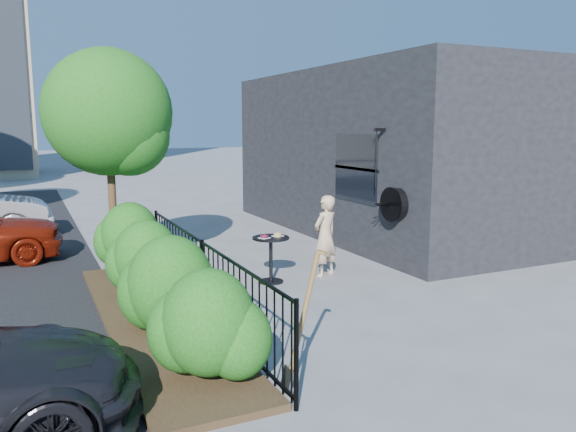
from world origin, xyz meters
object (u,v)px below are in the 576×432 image
woman (325,236)px  cafe_table (271,251)px  shovel (300,328)px  patio_tree (113,120)px

woman → cafe_table: bearing=-23.0°
shovel → patio_tree: bearing=100.3°
patio_tree → woman: (3.33, -1.63, -2.03)m
patio_tree → cafe_table: bearing=-35.2°
patio_tree → woman: 4.23m
patio_tree → shovel: 5.84m
cafe_table → woman: (1.05, -0.02, 0.18)m
patio_tree → cafe_table: patio_tree is taller
woman → shovel: size_ratio=1.00×
cafe_table → woman: bearing=-1.3°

